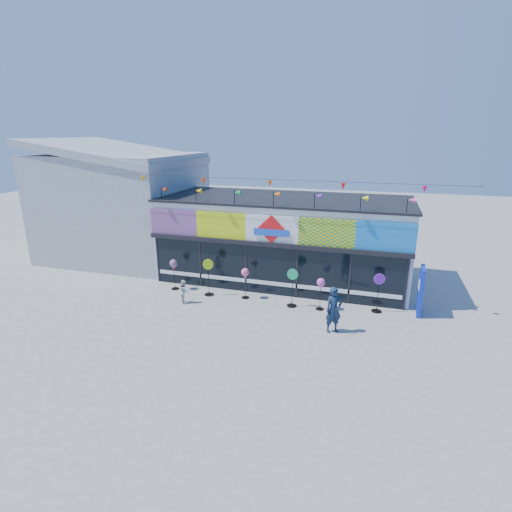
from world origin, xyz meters
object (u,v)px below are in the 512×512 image
at_px(spinner_0, 174,265).
at_px(spinner_5, 378,292).
at_px(spinner_2, 245,274).
at_px(adult_man, 334,310).
at_px(spinner_4, 321,285).
at_px(spinner_1, 208,276).
at_px(blue_sign, 421,291).
at_px(child, 184,291).
at_px(spinner_3, 292,287).

xyz_separation_m(spinner_0, spinner_5, (9.26, 0.19, -0.30)).
relative_size(spinner_0, spinner_2, 1.05).
relative_size(spinner_2, spinner_5, 0.84).
height_order(spinner_0, adult_man, adult_man).
bearing_deg(spinner_0, spinner_2, -0.52).
bearing_deg(spinner_4, spinner_5, 11.36).
height_order(spinner_1, spinner_5, spinner_1).
xyz_separation_m(spinner_2, adult_man, (4.15, -2.09, -0.24)).
bearing_deg(spinner_5, blue_sign, 10.69).
xyz_separation_m(spinner_0, spinner_1, (1.85, -0.20, -0.27)).
height_order(spinner_0, spinner_2, spinner_0).
relative_size(spinner_1, child, 1.66).
distance_m(spinner_5, adult_man, 2.79).
distance_m(spinner_4, adult_man, 2.00).
xyz_separation_m(blue_sign, spinner_2, (-7.34, -0.53, 0.12)).
bearing_deg(spinner_0, spinner_5, 1.17).
relative_size(spinner_0, spinner_3, 0.88).
height_order(spinner_2, spinner_5, spinner_5).
bearing_deg(spinner_1, blue_sign, 4.40).
bearing_deg(child, spinner_1, -70.46).
distance_m(spinner_0, spinner_5, 9.27).
bearing_deg(adult_man, spinner_5, 22.51).
relative_size(spinner_0, adult_man, 0.84).
bearing_deg(spinner_5, spinner_4, -168.64).
bearing_deg(adult_man, spinner_3, 103.52).
distance_m(spinner_1, spinner_3, 3.91).
xyz_separation_m(spinner_3, adult_man, (1.95, -1.82, -0.01)).
distance_m(blue_sign, spinner_2, 7.36).
relative_size(spinner_1, spinner_4, 1.23).
bearing_deg(spinner_1, spinner_4, -0.85).
height_order(spinner_4, spinner_5, spinner_5).
bearing_deg(adult_man, spinner_2, 119.79).
distance_m(spinner_4, spinner_5, 2.36).
distance_m(spinner_0, child, 1.84).
height_order(spinner_2, spinner_3, spinner_3).
relative_size(spinner_1, spinner_2, 1.22).
height_order(spinner_3, spinner_5, spinner_3).
distance_m(spinner_1, spinner_4, 5.11).
bearing_deg(blue_sign, adult_man, -137.74).
bearing_deg(adult_man, child, 139.23).
distance_m(blue_sign, spinner_0, 10.91).
bearing_deg(blue_sign, spinner_4, -166.00).
distance_m(spinner_2, spinner_5, 5.72).
xyz_separation_m(blue_sign, spinner_5, (-1.64, -0.31, -0.12)).
xyz_separation_m(spinner_2, child, (-2.41, -1.25, -0.61)).
bearing_deg(spinner_2, child, -152.58).
xyz_separation_m(spinner_3, spinner_5, (3.51, 0.49, -0.00)).
bearing_deg(spinner_0, blue_sign, 2.61).
bearing_deg(spinner_3, blue_sign, 8.85).
relative_size(blue_sign, spinner_4, 1.44).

